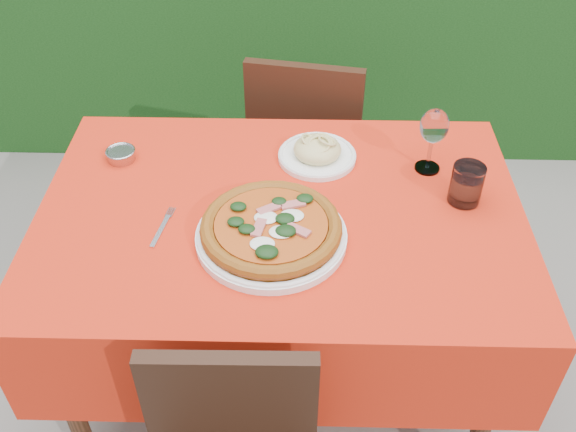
{
  "coord_description": "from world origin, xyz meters",
  "views": [
    {
      "loc": [
        0.05,
        -1.26,
        1.82
      ],
      "look_at": [
        0.02,
        -0.05,
        0.77
      ],
      "focal_mm": 40.0,
      "sensor_mm": 36.0,
      "label": 1
    }
  ],
  "objects_px": {
    "chair_far": "(307,145)",
    "wine_glass": "(434,128)",
    "pasta_plate": "(317,152)",
    "fork": "(160,231)",
    "pizza_plate": "(271,230)",
    "steel_ramekin": "(121,155)",
    "water_glass": "(466,186)"
  },
  "relations": [
    {
      "from": "fork",
      "to": "chair_far",
      "type": "bearing_deg",
      "value": 74.11
    },
    {
      "from": "pasta_plate",
      "to": "water_glass",
      "type": "bearing_deg",
      "value": -25.18
    },
    {
      "from": "water_glass",
      "to": "steel_ramekin",
      "type": "bearing_deg",
      "value": 170.23
    },
    {
      "from": "steel_ramekin",
      "to": "wine_glass",
      "type": "bearing_deg",
      "value": -1.54
    },
    {
      "from": "fork",
      "to": "steel_ramekin",
      "type": "relative_size",
      "value": 2.11
    },
    {
      "from": "fork",
      "to": "wine_glass",
      "type": "bearing_deg",
      "value": 31.91
    },
    {
      "from": "chair_far",
      "to": "water_glass",
      "type": "bearing_deg",
      "value": 133.26
    },
    {
      "from": "chair_far",
      "to": "wine_glass",
      "type": "height_order",
      "value": "wine_glass"
    },
    {
      "from": "chair_far",
      "to": "fork",
      "type": "distance_m",
      "value": 0.88
    },
    {
      "from": "steel_ramekin",
      "to": "chair_far",
      "type": "bearing_deg",
      "value": 40.31
    },
    {
      "from": "wine_glass",
      "to": "steel_ramekin",
      "type": "xyz_separation_m",
      "value": [
        -0.86,
        0.02,
        -0.12
      ]
    },
    {
      "from": "pizza_plate",
      "to": "fork",
      "type": "bearing_deg",
      "value": 175.44
    },
    {
      "from": "water_glass",
      "to": "wine_glass",
      "type": "distance_m",
      "value": 0.18
    },
    {
      "from": "pasta_plate",
      "to": "water_glass",
      "type": "xyz_separation_m",
      "value": [
        0.38,
        -0.18,
        0.03
      ]
    },
    {
      "from": "pizza_plate",
      "to": "steel_ramekin",
      "type": "distance_m",
      "value": 0.55
    },
    {
      "from": "chair_far",
      "to": "pasta_plate",
      "type": "distance_m",
      "value": 0.51
    },
    {
      "from": "wine_glass",
      "to": "steel_ramekin",
      "type": "bearing_deg",
      "value": 178.46
    },
    {
      "from": "fork",
      "to": "pasta_plate",
      "type": "bearing_deg",
      "value": 49.34
    },
    {
      "from": "pasta_plate",
      "to": "steel_ramekin",
      "type": "height_order",
      "value": "pasta_plate"
    },
    {
      "from": "chair_far",
      "to": "steel_ramekin",
      "type": "bearing_deg",
      "value": 50.09
    },
    {
      "from": "chair_far",
      "to": "steel_ramekin",
      "type": "distance_m",
      "value": 0.75
    },
    {
      "from": "pizza_plate",
      "to": "water_glass",
      "type": "distance_m",
      "value": 0.52
    },
    {
      "from": "steel_ramekin",
      "to": "pizza_plate",
      "type": "bearing_deg",
      "value": -36.3
    },
    {
      "from": "chair_far",
      "to": "wine_glass",
      "type": "bearing_deg",
      "value": 134.64
    },
    {
      "from": "chair_far",
      "to": "wine_glass",
      "type": "xyz_separation_m",
      "value": [
        0.33,
        -0.47,
        0.39
      ]
    },
    {
      "from": "wine_glass",
      "to": "water_glass",
      "type": "bearing_deg",
      "value": -61.59
    },
    {
      "from": "fork",
      "to": "pizza_plate",
      "type": "bearing_deg",
      "value": 5.66
    },
    {
      "from": "pizza_plate",
      "to": "steel_ramekin",
      "type": "bearing_deg",
      "value": 143.7
    },
    {
      "from": "wine_glass",
      "to": "pasta_plate",
      "type": "bearing_deg",
      "value": 172.36
    },
    {
      "from": "pasta_plate",
      "to": "fork",
      "type": "xyz_separation_m",
      "value": [
        -0.39,
        -0.32,
        -0.02
      ]
    },
    {
      "from": "water_glass",
      "to": "steel_ramekin",
      "type": "relative_size",
      "value": 1.42
    },
    {
      "from": "chair_far",
      "to": "pasta_plate",
      "type": "height_order",
      "value": "chair_far"
    }
  ]
}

